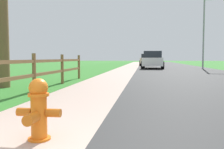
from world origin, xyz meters
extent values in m
plane|color=#337B2A|center=(0.00, 25.00, 0.00)|extent=(120.00, 120.00, 0.00)
cube|color=#2F2F2F|center=(3.50, 27.00, 0.00)|extent=(7.00, 66.00, 0.01)
cube|color=#BA9E8F|center=(-3.00, 27.00, 0.00)|extent=(6.00, 66.00, 0.01)
cube|color=#337B2A|center=(-4.50, 27.00, 0.01)|extent=(5.00, 66.00, 0.00)
cylinder|color=orange|center=(-0.63, 1.12, 0.29)|extent=(0.19, 0.19, 0.58)
cylinder|color=orange|center=(-0.63, 1.12, 0.01)|extent=(0.27, 0.27, 0.03)
cylinder|color=orange|center=(-0.63, 1.12, 0.56)|extent=(0.25, 0.25, 0.03)
sphere|color=orange|center=(-0.63, 1.12, 0.64)|extent=(0.23, 0.23, 0.23)
cube|color=#CB6115|center=(-0.63, 1.12, 0.71)|extent=(0.04, 0.04, 0.04)
cylinder|color=#CB6115|center=(-0.81, 1.12, 0.34)|extent=(0.18, 0.10, 0.10)
cylinder|color=#CB6115|center=(-0.44, 1.12, 0.34)|extent=(0.18, 0.10, 0.10)
cylinder|color=#CB6115|center=(-0.63, 0.92, 0.31)|extent=(0.13, 0.21, 0.13)
cylinder|color=brown|center=(-2.48, 4.96, 0.57)|extent=(0.11, 0.11, 1.13)
cylinder|color=brown|center=(-2.48, 7.38, 0.57)|extent=(0.11, 0.11, 1.13)
cylinder|color=brown|center=(-2.48, 9.80, 0.57)|extent=(0.11, 0.11, 1.13)
cube|color=brown|center=(-2.48, 4.96, 0.51)|extent=(0.07, 9.68, 0.09)
cube|color=brown|center=(-2.48, 4.96, 0.91)|extent=(0.07, 9.68, 0.09)
cube|color=white|center=(1.43, 21.91, 0.66)|extent=(2.03, 4.99, 0.73)
cube|color=#1E232B|center=(1.42, 21.63, 1.32)|extent=(1.70, 2.30, 0.61)
cylinder|color=black|center=(2.28, 20.34, 0.34)|extent=(0.25, 0.70, 0.69)
cylinder|color=black|center=(0.46, 20.42, 0.34)|extent=(0.25, 0.70, 0.69)
cylinder|color=black|center=(2.41, 23.39, 0.34)|extent=(0.25, 0.70, 0.69)
cylinder|color=black|center=(0.59, 23.47, 0.34)|extent=(0.25, 0.70, 0.69)
cube|color=#C6B793|center=(1.14, 31.22, 0.65)|extent=(2.11, 5.01, 0.68)
cube|color=#1E232B|center=(1.13, 31.15, 1.25)|extent=(1.76, 2.75, 0.54)
cylinder|color=black|center=(1.96, 29.65, 0.36)|extent=(0.26, 0.74, 0.73)
cylinder|color=black|center=(0.14, 29.76, 0.36)|extent=(0.26, 0.74, 0.73)
cylinder|color=black|center=(2.13, 32.69, 0.36)|extent=(0.26, 0.74, 0.73)
cylinder|color=black|center=(0.31, 32.80, 0.36)|extent=(0.26, 0.74, 0.73)
cylinder|color=gray|center=(5.88, 21.29, 3.18)|extent=(0.14, 0.14, 6.35)
camera|label=1|loc=(0.64, -1.67, 1.00)|focal=39.32mm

